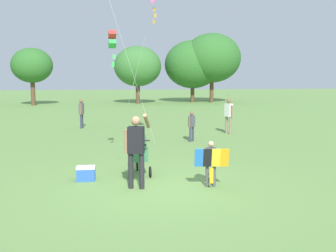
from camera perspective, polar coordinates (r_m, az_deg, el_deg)
name	(u,v)px	position (r m, az deg, el deg)	size (l,w,h in m)	color
ground_plane	(155,188)	(9.38, -1.82, -8.70)	(120.00, 120.00, 0.00)	#668E47
treeline_distant	(104,63)	(36.61, -8.99, 8.79)	(32.97, 6.87, 6.32)	brown
child_with_butterfly_kite	(211,160)	(9.34, 6.07, -4.74)	(0.78, 0.39, 1.07)	#4C4C51
person_adult_flyer	(136,145)	(9.14, -4.51, -2.72)	(0.62, 0.50, 1.73)	#232328
stroller	(138,151)	(10.53, -4.19, -3.55)	(0.57, 1.09, 1.03)	black
kite_adult_black	(113,41)	(12.16, -7.81, 11.79)	(0.87, 3.16, 3.87)	red
person_red_shirt	(192,124)	(15.62, 3.36, 0.32)	(0.29, 0.29, 1.17)	#33384C
person_sitting_far	(81,111)	(19.88, -12.09, 2.06)	(0.24, 0.45, 1.41)	#33384C
person_couple_left	(229,113)	(17.83, 8.53, 1.81)	(0.33, 0.45, 1.54)	#7F705B
cooler_box	(86,173)	(10.17, -11.49, -6.55)	(0.45, 0.33, 0.35)	#2D5BB7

